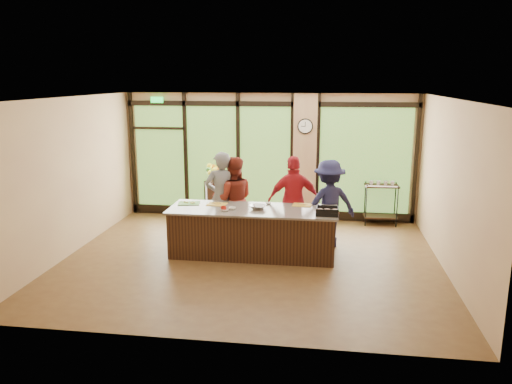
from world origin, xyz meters
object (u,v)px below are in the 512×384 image
(roasting_pan, at_px, (327,213))
(bar_cart, at_px, (381,198))
(flower_stand, at_px, (215,200))
(island_base, at_px, (253,233))
(cook_left, at_px, (222,197))
(cook_right, at_px, (329,204))

(roasting_pan, height_order, bar_cart, bar_cart)
(flower_stand, bearing_deg, island_base, -85.68)
(cook_left, relative_size, cook_right, 1.07)
(bar_cart, bearing_deg, flower_stand, 177.01)
(roasting_pan, distance_m, flower_stand, 3.85)
(island_base, relative_size, roasting_pan, 7.66)
(roasting_pan, relative_size, bar_cart, 0.39)
(flower_stand, bearing_deg, bar_cart, -23.63)
(cook_left, bearing_deg, cook_right, 159.98)
(cook_right, bearing_deg, island_base, 4.37)
(cook_right, distance_m, roasting_pan, 0.96)
(roasting_pan, xyz_separation_m, flower_stand, (-2.70, 2.70, -0.51))
(cook_right, bearing_deg, flower_stand, -54.61)
(cook_right, height_order, bar_cart, cook_right)
(cook_left, height_order, cook_right, cook_left)
(cook_right, xyz_separation_m, bar_cart, (1.21, 1.73, -0.26))
(roasting_pan, height_order, flower_stand, roasting_pan)
(bar_cart, bearing_deg, roasting_pan, -117.69)
(cook_right, height_order, flower_stand, cook_right)
(island_base, relative_size, bar_cart, 2.99)
(roasting_pan, bearing_deg, cook_left, 158.32)
(cook_right, bearing_deg, bar_cart, -147.10)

